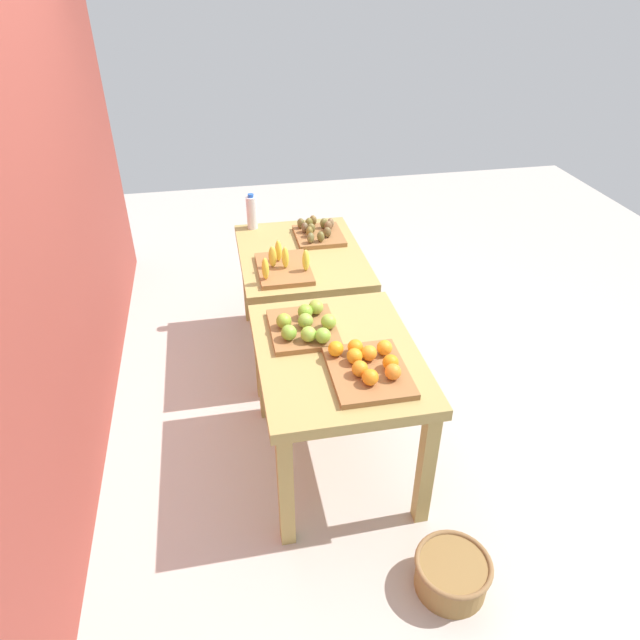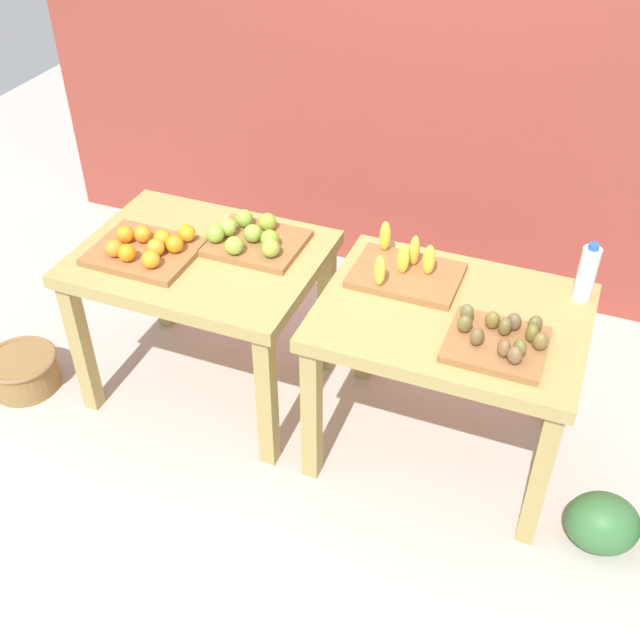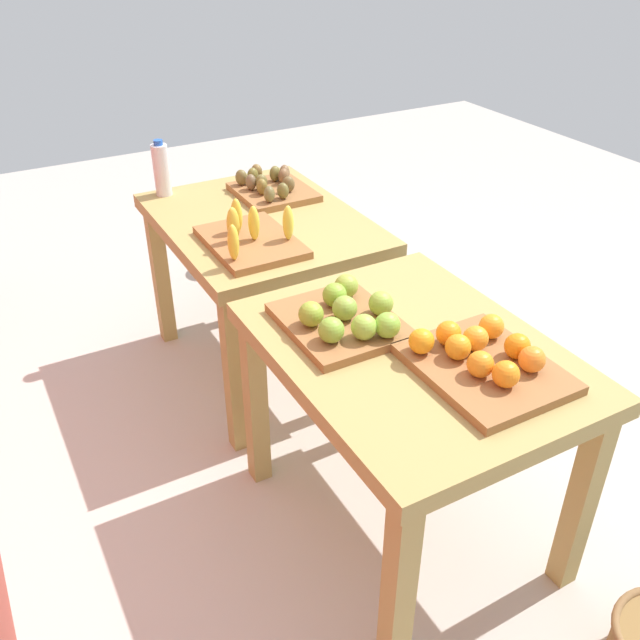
# 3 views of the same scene
# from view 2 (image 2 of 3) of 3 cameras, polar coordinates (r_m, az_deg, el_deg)

# --- Properties ---
(ground_plane) EXTENTS (8.00, 8.00, 0.00)m
(ground_plane) POSITION_cam_2_polar(r_m,az_deg,el_deg) (3.67, -0.02, -6.91)
(ground_plane) COLOR #BEB4AA
(back_wall) EXTENTS (4.40, 0.12, 3.00)m
(back_wall) POSITION_cam_2_polar(r_m,az_deg,el_deg) (4.03, 7.66, 22.02)
(back_wall) COLOR brown
(back_wall) RESTS_ON ground_plane
(display_table_left) EXTENTS (1.04, 0.80, 0.77)m
(display_table_left) POSITION_cam_2_polar(r_m,az_deg,el_deg) (3.45, -8.71, 3.35)
(display_table_left) COLOR #A69150
(display_table_left) RESTS_ON ground_plane
(display_table_right) EXTENTS (1.04, 0.80, 0.77)m
(display_table_right) POSITION_cam_2_polar(r_m,az_deg,el_deg) (3.12, 9.57, -1.00)
(display_table_right) COLOR #A69150
(display_table_right) RESTS_ON ground_plane
(orange_bin) EXTENTS (0.44, 0.36, 0.11)m
(orange_bin) POSITION_cam_2_polar(r_m,az_deg,el_deg) (3.39, -12.67, 5.20)
(orange_bin) COLOR #986438
(orange_bin) RESTS_ON display_table_left
(apple_bin) EXTENTS (0.41, 0.34, 0.11)m
(apple_bin) POSITION_cam_2_polar(r_m,az_deg,el_deg) (3.38, -5.03, 6.03)
(apple_bin) COLOR #986438
(apple_bin) RESTS_ON display_table_left
(banana_crate) EXTENTS (0.44, 0.32, 0.17)m
(banana_crate) POSITION_cam_2_polar(r_m,az_deg,el_deg) (3.19, 6.30, 3.68)
(banana_crate) COLOR #986438
(banana_crate) RESTS_ON display_table_right
(kiwi_bin) EXTENTS (0.37, 0.32, 0.10)m
(kiwi_bin) POSITION_cam_2_polar(r_m,az_deg,el_deg) (2.89, 13.11, -1.42)
(kiwi_bin) COLOR #986438
(kiwi_bin) RESTS_ON display_table_right
(water_bottle) EXTENTS (0.07, 0.07, 0.25)m
(water_bottle) POSITION_cam_2_polar(r_m,az_deg,el_deg) (3.18, 19.08, 3.28)
(water_bottle) COLOR silver
(water_bottle) RESTS_ON display_table_right
(wicker_basket) EXTENTS (0.35, 0.35, 0.18)m
(wicker_basket) POSITION_cam_2_polar(r_m,az_deg,el_deg) (4.02, -21.05, -3.50)
(wicker_basket) COLOR olive
(wicker_basket) RESTS_ON ground_plane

